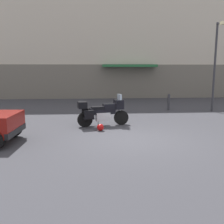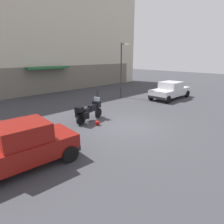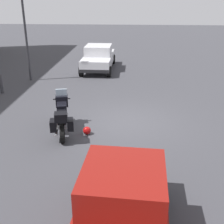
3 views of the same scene
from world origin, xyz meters
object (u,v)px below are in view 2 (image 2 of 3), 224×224
at_px(helmet, 97,123).
at_px(bollard_curbside, 98,94).
at_px(streetlamp_curbside, 122,65).
at_px(car_sedan_far, 170,90).
at_px(car_hatchback_near, 22,146).
at_px(motorcycle, 89,111).

height_order(helmet, bollard_curbside, bollard_curbside).
bearing_deg(helmet, bollard_curbside, 49.22).
bearing_deg(streetlamp_curbside, helmet, -148.11).
height_order(car_sedan_far, bollard_curbside, car_sedan_far).
distance_m(streetlamp_curbside, bollard_curbside, 3.54).
height_order(car_hatchback_near, bollard_curbside, car_hatchback_near).
relative_size(motorcycle, car_sedan_far, 0.49).
bearing_deg(motorcycle, car_hatchback_near, -166.71).
bearing_deg(streetlamp_curbside, bollard_curbside, 161.58).
xyz_separation_m(motorcycle, streetlamp_curbside, (6.51, 3.24, 2.39)).
relative_size(car_hatchback_near, streetlamp_curbside, 0.79).
bearing_deg(motorcycle, car_sedan_far, -13.64).
distance_m(car_sedan_far, streetlamp_curbside, 5.03).
relative_size(car_hatchback_near, car_sedan_far, 0.86).
xyz_separation_m(motorcycle, bollard_curbside, (4.12, 4.03, -0.10)).
bearing_deg(car_sedan_far, bollard_curbside, 141.30).
bearing_deg(car_sedan_far, helmet, -175.60).
height_order(car_hatchback_near, car_sedan_far, car_hatchback_near).
bearing_deg(car_hatchback_near, bollard_curbside, -141.36).
bearing_deg(motorcycle, streetlamp_curbside, 14.34).
distance_m(car_hatchback_near, car_sedan_far, 14.26).
bearing_deg(car_hatchback_near, streetlamp_curbside, -150.66).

